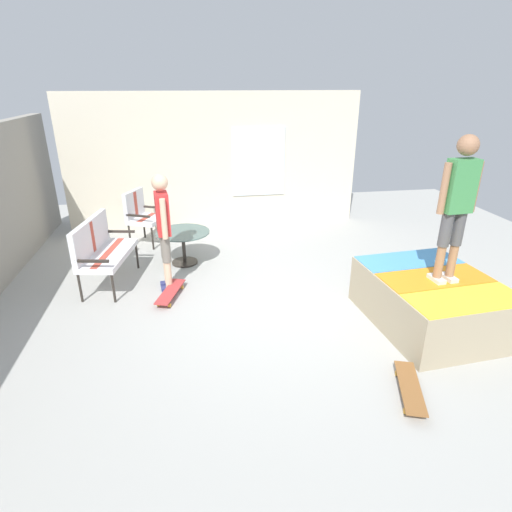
{
  "coord_description": "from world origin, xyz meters",
  "views": [
    {
      "loc": [
        -4.91,
        1.08,
        2.9
      ],
      "look_at": [
        0.25,
        0.22,
        0.7
      ],
      "focal_mm": 29.25,
      "sensor_mm": 36.0,
      "label": 1
    }
  ],
  "objects_px": {
    "person_watching": "(163,224)",
    "patio_bench": "(100,246)",
    "skate_ramp": "(433,300)",
    "patio_chair_near_house": "(141,212)",
    "skateboard_spare": "(410,387)",
    "skateboard_by_bench": "(171,292)",
    "person_skater": "(458,199)",
    "patio_table": "(183,241)"
  },
  "relations": [
    {
      "from": "patio_bench",
      "to": "person_skater",
      "type": "relative_size",
      "value": 0.77
    },
    {
      "from": "patio_chair_near_house",
      "to": "patio_bench",
      "type": "bearing_deg",
      "value": 165.53
    },
    {
      "from": "patio_table",
      "to": "skate_ramp",
      "type": "bearing_deg",
      "value": -128.22
    },
    {
      "from": "patio_bench",
      "to": "skateboard_by_bench",
      "type": "relative_size",
      "value": 1.62
    },
    {
      "from": "skate_ramp",
      "to": "skateboard_spare",
      "type": "relative_size",
      "value": 2.89
    },
    {
      "from": "person_skater",
      "to": "skateboard_spare",
      "type": "bearing_deg",
      "value": 140.14
    },
    {
      "from": "patio_chair_near_house",
      "to": "skate_ramp",
      "type": "bearing_deg",
      "value": -132.55
    },
    {
      "from": "skate_ramp",
      "to": "person_skater",
      "type": "bearing_deg",
      "value": -174.36
    },
    {
      "from": "skate_ramp",
      "to": "patio_bench",
      "type": "distance_m",
      "value": 4.74
    },
    {
      "from": "patio_bench",
      "to": "skate_ramp",
      "type": "bearing_deg",
      "value": -113.22
    },
    {
      "from": "skate_ramp",
      "to": "person_skater",
      "type": "relative_size",
      "value": 1.38
    },
    {
      "from": "person_skater",
      "to": "skateboard_by_bench",
      "type": "distance_m",
      "value": 3.93
    },
    {
      "from": "patio_bench",
      "to": "patio_chair_near_house",
      "type": "relative_size",
      "value": 1.3
    },
    {
      "from": "patio_chair_near_house",
      "to": "person_skater",
      "type": "relative_size",
      "value": 0.59
    },
    {
      "from": "person_watching",
      "to": "patio_bench",
      "type": "bearing_deg",
      "value": 73.46
    },
    {
      "from": "skateboard_spare",
      "to": "skateboard_by_bench",
      "type": "bearing_deg",
      "value": 44.31
    },
    {
      "from": "patio_bench",
      "to": "patio_table",
      "type": "distance_m",
      "value": 1.37
    },
    {
      "from": "patio_table",
      "to": "person_skater",
      "type": "xyz_separation_m",
      "value": [
        -2.55,
        -3.13,
        1.26
      ]
    },
    {
      "from": "person_skater",
      "to": "person_watching",
      "type": "bearing_deg",
      "value": 63.81
    },
    {
      "from": "skate_ramp",
      "to": "patio_chair_near_house",
      "type": "relative_size",
      "value": 2.33
    },
    {
      "from": "patio_table",
      "to": "skateboard_spare",
      "type": "relative_size",
      "value": 1.1
    },
    {
      "from": "patio_chair_near_house",
      "to": "person_watching",
      "type": "bearing_deg",
      "value": -165.17
    },
    {
      "from": "person_watching",
      "to": "skateboard_spare",
      "type": "height_order",
      "value": "person_watching"
    },
    {
      "from": "patio_table",
      "to": "patio_bench",
      "type": "bearing_deg",
      "value": 116.06
    },
    {
      "from": "patio_chair_near_house",
      "to": "person_watching",
      "type": "relative_size",
      "value": 0.59
    },
    {
      "from": "patio_bench",
      "to": "person_skater",
      "type": "xyz_separation_m",
      "value": [
        -1.95,
        -4.35,
        1.05
      ]
    },
    {
      "from": "patio_chair_near_house",
      "to": "person_watching",
      "type": "distance_m",
      "value": 2.11
    },
    {
      "from": "patio_table",
      "to": "person_skater",
      "type": "height_order",
      "value": "person_skater"
    },
    {
      "from": "skate_ramp",
      "to": "skateboard_spare",
      "type": "height_order",
      "value": "skate_ramp"
    },
    {
      "from": "person_watching",
      "to": "skate_ramp",
      "type": "bearing_deg",
      "value": -115.04
    },
    {
      "from": "skate_ramp",
      "to": "patio_table",
      "type": "relative_size",
      "value": 2.64
    },
    {
      "from": "patio_table",
      "to": "person_skater",
      "type": "relative_size",
      "value": 0.52
    },
    {
      "from": "patio_table",
      "to": "patio_chair_near_house",
      "type": "bearing_deg",
      "value": 34.74
    },
    {
      "from": "skate_ramp",
      "to": "patio_bench",
      "type": "bearing_deg",
      "value": 66.78
    },
    {
      "from": "person_watching",
      "to": "skateboard_by_bench",
      "type": "height_order",
      "value": "person_watching"
    },
    {
      "from": "patio_bench",
      "to": "skateboard_by_bench",
      "type": "distance_m",
      "value": 1.3
    },
    {
      "from": "patio_chair_near_house",
      "to": "person_skater",
      "type": "distance_m",
      "value": 5.46
    },
    {
      "from": "person_skater",
      "to": "skateboard_spare",
      "type": "height_order",
      "value": "person_skater"
    },
    {
      "from": "patio_bench",
      "to": "skateboard_spare",
      "type": "bearing_deg",
      "value": -132.08
    },
    {
      "from": "skateboard_by_bench",
      "to": "skate_ramp",
      "type": "bearing_deg",
      "value": -110.45
    },
    {
      "from": "skate_ramp",
      "to": "patio_table",
      "type": "xyz_separation_m",
      "value": [
        2.46,
        3.12,
        0.08
      ]
    },
    {
      "from": "patio_bench",
      "to": "patio_chair_near_house",
      "type": "bearing_deg",
      "value": -14.47
    }
  ]
}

